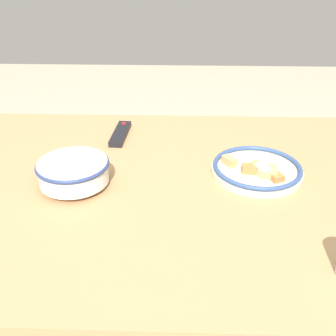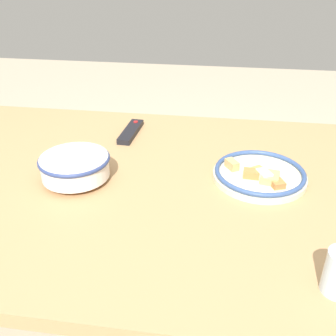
% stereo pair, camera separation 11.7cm
% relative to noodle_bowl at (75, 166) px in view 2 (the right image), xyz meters
% --- Properties ---
extents(ground_plane, '(8.00, 8.00, 0.00)m').
position_rel_noodle_bowl_xyz_m(ground_plane, '(0.21, 0.03, -0.75)').
color(ground_plane, '#B7A88E').
extents(dining_table, '(1.56, 1.05, 0.71)m').
position_rel_noodle_bowl_xyz_m(dining_table, '(0.21, 0.03, -0.11)').
color(dining_table, tan).
rests_on(dining_table, ground_plane).
extents(noodle_bowl, '(0.21, 0.21, 0.08)m').
position_rel_noodle_bowl_xyz_m(noodle_bowl, '(0.00, 0.00, 0.00)').
color(noodle_bowl, silver).
rests_on(noodle_bowl, dining_table).
extents(food_plate, '(0.28, 0.28, 0.05)m').
position_rel_noodle_bowl_xyz_m(food_plate, '(0.54, 0.08, -0.03)').
color(food_plate, beige).
rests_on(food_plate, dining_table).
extents(tv_remote, '(0.06, 0.20, 0.02)m').
position_rel_noodle_bowl_xyz_m(tv_remote, '(0.09, 0.35, -0.04)').
color(tv_remote, black).
rests_on(tv_remote, dining_table).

